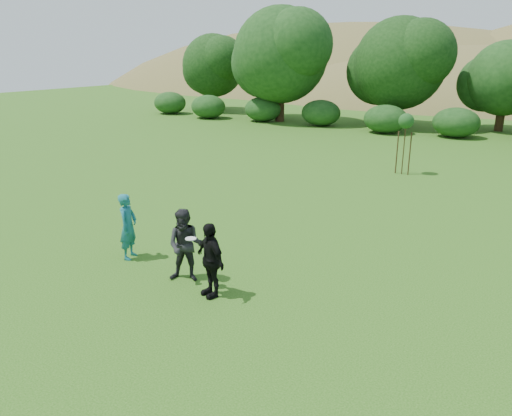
{
  "coord_description": "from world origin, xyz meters",
  "views": [
    {
      "loc": [
        7.63,
        -8.95,
        5.59
      ],
      "look_at": [
        0.0,
        3.0,
        1.1
      ],
      "focal_mm": 35.0,
      "sensor_mm": 36.0,
      "label": 1
    }
  ],
  "objects_px": {
    "player_teal": "(128,226)",
    "player_black": "(210,260)",
    "player_grey": "(186,246)",
    "sapling": "(406,123)"
  },
  "relations": [
    {
      "from": "player_teal",
      "to": "sapling",
      "type": "height_order",
      "value": "sapling"
    },
    {
      "from": "player_teal",
      "to": "sapling",
      "type": "distance_m",
      "value": 14.53
    },
    {
      "from": "player_teal",
      "to": "player_black",
      "type": "height_order",
      "value": "player_teal"
    },
    {
      "from": "player_teal",
      "to": "sapling",
      "type": "relative_size",
      "value": 0.66
    },
    {
      "from": "player_teal",
      "to": "sapling",
      "type": "xyz_separation_m",
      "value": [
        3.43,
        14.04,
        1.49
      ]
    },
    {
      "from": "player_grey",
      "to": "player_black",
      "type": "bearing_deg",
      "value": -42.72
    },
    {
      "from": "player_teal",
      "to": "player_black",
      "type": "distance_m",
      "value": 3.35
    },
    {
      "from": "player_black",
      "to": "sapling",
      "type": "bearing_deg",
      "value": 111.61
    },
    {
      "from": "player_grey",
      "to": "sapling",
      "type": "height_order",
      "value": "sapling"
    },
    {
      "from": "sapling",
      "to": "player_black",
      "type": "bearing_deg",
      "value": -90.51
    }
  ]
}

